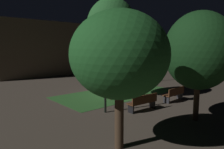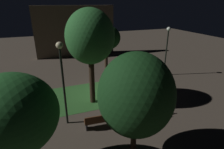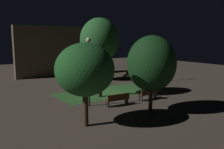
% 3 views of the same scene
% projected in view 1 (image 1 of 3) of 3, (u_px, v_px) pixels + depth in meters
% --- Properties ---
extents(ground_plane, '(60.00, 60.00, 0.00)m').
position_uv_depth(ground_plane, '(113.00, 94.00, 15.12)').
color(ground_plane, '#473D33').
extents(grass_lawn, '(8.96, 4.35, 0.01)m').
position_uv_depth(grass_lawn, '(117.00, 93.00, 15.21)').
color(grass_lawn, '#2D6028').
rests_on(grass_lawn, ground).
extents(bench_front_right, '(1.83, 0.61, 0.88)m').
position_uv_depth(bench_front_right, '(143.00, 102.00, 11.00)').
color(bench_front_right, '#512D19').
rests_on(bench_front_right, ground).
extents(bench_path_side, '(1.82, 0.55, 0.88)m').
position_uv_depth(bench_path_side, '(175.00, 94.00, 12.97)').
color(bench_path_side, '#512D19').
rests_on(bench_path_side, ground).
extents(bench_by_lamp, '(1.83, 1.22, 0.88)m').
position_uv_depth(bench_by_lamp, '(130.00, 74.00, 22.76)').
color(bench_by_lamp, '#512D19').
rests_on(bench_by_lamp, ground).
extents(tree_tall_center, '(3.18, 3.18, 4.56)m').
position_uv_depth(tree_tall_center, '(119.00, 55.00, 6.58)').
color(tree_tall_center, '#423021').
rests_on(tree_tall_center, ground).
extents(tree_right_canopy, '(3.12, 3.12, 6.42)m').
position_uv_depth(tree_right_canopy, '(112.00, 27.00, 12.92)').
color(tree_right_canopy, '#2D2116').
rests_on(tree_right_canopy, ground).
extents(tree_lawn_side, '(3.06, 3.06, 4.54)m').
position_uv_depth(tree_lawn_side, '(92.00, 49.00, 20.40)').
color(tree_lawn_side, '#38281C').
rests_on(tree_lawn_side, ground).
extents(tree_back_right, '(3.09, 3.09, 4.97)m').
position_uv_depth(tree_back_right, '(199.00, 51.00, 9.23)').
color(tree_back_right, '#423021').
rests_on(tree_back_right, ground).
extents(lamp_post_path_center, '(0.36, 0.36, 4.62)m').
position_uv_depth(lamp_post_path_center, '(155.00, 50.00, 20.20)').
color(lamp_post_path_center, black).
rests_on(lamp_post_path_center, ground).
extents(lamp_post_plaza_east, '(0.36, 0.36, 4.84)m').
position_uv_depth(lamp_post_plaza_east, '(105.00, 49.00, 10.35)').
color(lamp_post_plaza_east, black).
rests_on(lamp_post_plaza_east, ground).
extents(building_wall_backdrop, '(10.20, 0.80, 6.35)m').
position_uv_depth(building_wall_backdrop, '(46.00, 49.00, 23.63)').
color(building_wall_backdrop, brown).
rests_on(building_wall_backdrop, ground).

